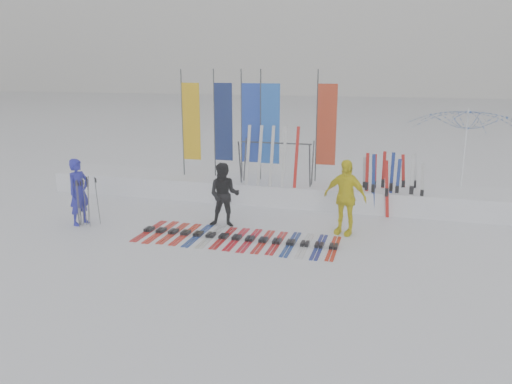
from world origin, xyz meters
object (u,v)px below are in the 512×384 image
(person_black, at_px, (224,195))
(person_yellow, at_px, (345,197))
(ski_row, at_px, (237,238))
(ski_rack, at_px, (276,157))
(person_blue, at_px, (79,192))
(tent_canopy, at_px, (463,158))

(person_black, bearing_deg, person_yellow, -4.28)
(ski_row, relative_size, ski_rack, 2.26)
(ski_row, xyz_separation_m, ski_rack, (0.17, 3.19, 1.35))
(person_blue, distance_m, person_yellow, 6.53)
(person_black, relative_size, ski_row, 0.35)
(person_black, relative_size, ski_rack, 0.78)
(person_black, distance_m, ski_rack, 2.52)
(person_yellow, relative_size, ski_rack, 0.88)
(person_yellow, xyz_separation_m, ski_row, (-2.32, -1.09, -0.86))
(person_blue, height_order, tent_canopy, tent_canopy)
(ski_rack, bearing_deg, tent_canopy, 11.28)
(person_black, distance_m, tent_canopy, 6.71)
(person_yellow, relative_size, ski_row, 0.39)
(person_blue, distance_m, ski_rack, 5.35)
(person_blue, distance_m, ski_row, 4.21)
(ski_rack, bearing_deg, person_blue, -143.86)
(person_yellow, distance_m, tent_canopy, 4.27)
(person_yellow, distance_m, ski_rack, 3.05)
(person_yellow, bearing_deg, person_blue, -154.05)
(person_yellow, xyz_separation_m, ski_rack, (-2.15, 2.10, 0.49))
(person_yellow, distance_m, ski_row, 2.71)
(person_black, bearing_deg, tent_canopy, 21.15)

